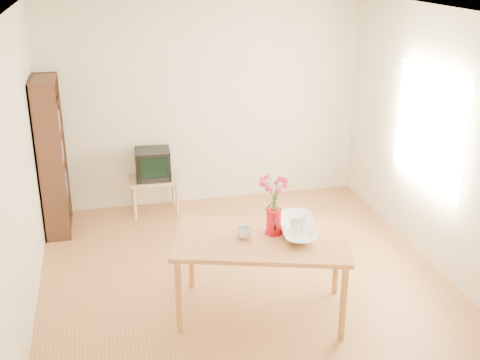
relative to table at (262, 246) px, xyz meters
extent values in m
plane|color=#9C6437|center=(-0.01, 0.48, -0.67)|extent=(4.50, 4.50, 0.00)
plane|color=white|center=(-0.01, 0.48, 1.93)|extent=(4.50, 4.50, 0.00)
plane|color=beige|center=(-0.01, 2.73, 0.63)|extent=(4.00, 0.00, 4.00)
plane|color=beige|center=(-0.01, -1.77, 0.63)|extent=(4.00, 0.00, 4.00)
plane|color=beige|center=(-2.01, 0.48, 0.63)|extent=(0.00, 4.50, 4.50)
plane|color=beige|center=(1.99, 0.48, 0.63)|extent=(0.00, 4.50, 4.50)
plane|color=white|center=(1.97, 0.78, 0.73)|extent=(0.00, 1.30, 1.30)
cube|color=#B06D3C|center=(0.00, 0.00, 0.06)|extent=(1.69, 1.27, 0.04)
cylinder|color=#B06D3C|center=(-0.77, -0.15, -0.32)|extent=(0.06, 0.06, 0.71)
cylinder|color=#B06D3C|center=(0.55, -0.56, -0.32)|extent=(0.06, 0.06, 0.71)
cylinder|color=#B06D3C|center=(-0.55, 0.56, -0.32)|extent=(0.06, 0.06, 0.71)
cylinder|color=#B06D3C|center=(0.77, 0.15, -0.32)|extent=(0.06, 0.06, 0.71)
cube|color=tan|center=(-0.71, 2.45, -0.23)|extent=(0.60, 0.45, 0.03)
cylinder|color=tan|center=(-0.97, 2.27, -0.46)|extent=(0.04, 0.04, 0.43)
cylinder|color=tan|center=(-0.45, 2.27, -0.46)|extent=(0.04, 0.04, 0.43)
cylinder|color=tan|center=(-0.97, 2.64, -0.46)|extent=(0.04, 0.04, 0.43)
cylinder|color=tan|center=(-0.45, 2.64, -0.46)|extent=(0.04, 0.04, 0.43)
cube|color=black|center=(-1.86, 1.90, 0.23)|extent=(0.28, 0.02, 1.80)
cube|color=black|center=(-1.86, 2.57, 0.23)|extent=(0.28, 0.03, 1.80)
cube|color=black|center=(-2.00, 2.23, 0.23)|extent=(0.02, 0.70, 1.80)
cube|color=black|center=(-1.86, 2.23, -0.63)|extent=(0.27, 0.65, 0.02)
cube|color=black|center=(-1.86, 2.23, -0.27)|extent=(0.27, 0.65, 0.02)
cube|color=black|center=(-1.86, 2.23, 0.11)|extent=(0.27, 0.65, 0.02)
cube|color=black|center=(-1.86, 2.23, 0.49)|extent=(0.27, 0.65, 0.02)
cube|color=black|center=(-1.86, 2.23, 0.85)|extent=(0.27, 0.65, 0.02)
cube|color=black|center=(-1.86, 2.23, 1.11)|extent=(0.27, 0.65, 0.02)
cylinder|color=red|center=(0.12, 0.07, 0.19)|extent=(0.13, 0.13, 0.22)
cylinder|color=red|center=(0.12, 0.07, 0.09)|extent=(0.15, 0.15, 0.02)
cylinder|color=red|center=(0.12, 0.07, 0.30)|extent=(0.14, 0.14, 0.01)
cone|color=red|center=(0.13, 0.01, 0.28)|extent=(0.05, 0.07, 0.06)
torus|color=black|center=(0.11, 0.15, 0.20)|extent=(0.03, 0.10, 0.10)
imported|color=white|center=(-0.15, 0.04, 0.13)|extent=(0.16, 0.16, 0.10)
imported|color=white|center=(0.35, 0.05, 0.29)|extent=(0.56, 0.56, 0.43)
imported|color=white|center=(0.31, 0.05, 0.25)|extent=(0.10, 0.10, 0.07)
imported|color=white|center=(0.39, 0.07, 0.25)|extent=(0.08, 0.08, 0.06)
cube|color=black|center=(-0.71, 2.45, -0.03)|extent=(0.44, 0.41, 0.36)
cube|color=black|center=(-0.71, 2.52, -0.01)|extent=(0.31, 0.23, 0.26)
cube|color=black|center=(-0.71, 2.26, -0.01)|extent=(0.33, 0.03, 0.26)
camera|label=1|loc=(-1.28, -4.52, 2.44)|focal=45.00mm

